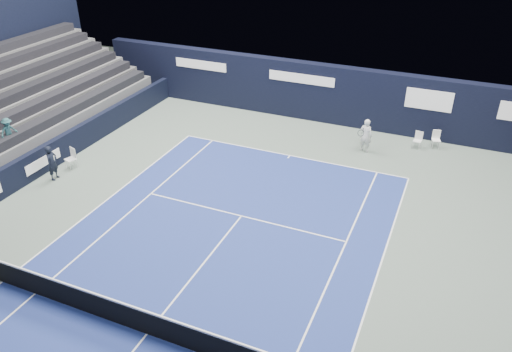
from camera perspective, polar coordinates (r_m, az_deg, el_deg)
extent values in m
plane|color=#53635A|center=(16.23, -8.34, -12.67)|extent=(48.00, 48.00, 0.00)
cube|color=navy|center=(15.08, -12.37, -17.24)|extent=(10.97, 23.77, 0.01)
cube|color=white|center=(25.67, 19.90, 3.88)|extent=(0.46, 0.45, 0.04)
cube|color=white|center=(25.73, 19.92, 4.51)|extent=(0.37, 0.13, 0.45)
cylinder|color=white|center=(25.92, 20.12, 3.60)|extent=(0.02, 0.02, 0.40)
cylinder|color=white|center=(25.85, 19.41, 3.66)|extent=(0.02, 0.02, 0.40)
cylinder|color=white|center=(25.65, 20.23, 3.30)|extent=(0.02, 0.02, 0.40)
cylinder|color=white|center=(25.58, 19.52, 3.36)|extent=(0.02, 0.02, 0.40)
cube|color=white|center=(25.71, 19.94, 4.68)|extent=(0.32, 0.15, 0.29)
cube|color=silver|center=(25.32, 17.96, 3.84)|extent=(0.41, 0.40, 0.04)
cube|color=silver|center=(25.38, 18.14, 4.45)|extent=(0.37, 0.07, 0.44)
cylinder|color=silver|center=(25.51, 18.32, 3.49)|extent=(0.02, 0.02, 0.39)
cylinder|color=silver|center=(25.56, 17.64, 3.66)|extent=(0.02, 0.02, 0.39)
cylinder|color=silver|center=(25.24, 18.15, 3.23)|extent=(0.02, 0.02, 0.39)
cylinder|color=silver|center=(25.30, 17.46, 3.41)|extent=(0.02, 0.02, 0.39)
cube|color=white|center=(23.79, -20.46, 1.80)|extent=(0.52, 0.50, 0.04)
cube|color=white|center=(23.76, -20.18, 2.52)|extent=(0.41, 0.15, 0.50)
cylinder|color=white|center=(23.82, -19.80, 1.36)|extent=(0.02, 0.02, 0.44)
cylinder|color=white|center=(24.10, -20.25, 1.62)|extent=(0.02, 0.02, 0.44)
cylinder|color=white|center=(23.68, -20.48, 1.05)|extent=(0.02, 0.02, 0.44)
cylinder|color=white|center=(23.97, -20.93, 1.32)|extent=(0.02, 0.02, 0.44)
imported|color=black|center=(23.00, -22.26, 1.40)|extent=(0.42, 0.60, 1.55)
cube|color=white|center=(23.61, 3.90, 2.36)|extent=(10.97, 0.06, 0.00)
cube|color=white|center=(18.21, -27.01, -10.72)|extent=(0.06, 23.77, 0.00)
cube|color=white|center=(17.32, -23.93, -12.19)|extent=(0.06, 23.77, 0.00)
cube|color=white|center=(19.24, -1.68, -4.58)|extent=(8.23, 0.06, 0.00)
cube|color=white|center=(15.08, -12.37, -17.23)|extent=(0.06, 12.80, 0.00)
cube|color=white|center=(23.49, 3.77, 2.21)|extent=(0.06, 0.30, 0.00)
cube|color=black|center=(14.76, -12.56, -16.03)|extent=(12.80, 0.03, 0.86)
cube|color=white|center=(14.44, -12.76, -14.78)|extent=(12.80, 0.05, 0.06)
cube|color=black|center=(27.03, 7.38, 9.41)|extent=(26.00, 0.60, 3.10)
cube|color=silver|center=(29.08, -6.34, 12.51)|extent=(3.20, 0.02, 0.50)
cube|color=silver|center=(26.76, 5.20, 11.03)|extent=(3.60, 0.02, 0.50)
cube|color=silver|center=(25.71, 19.16, 8.21)|extent=(2.20, 0.02, 1.00)
cube|color=black|center=(23.77, -23.43, 1.59)|extent=(0.30, 22.00, 1.20)
cube|color=silver|center=(23.66, -23.14, 1.51)|extent=(0.02, 2.00, 0.45)
cube|color=#4C4C4E|center=(24.68, -22.94, 3.32)|extent=(0.90, 16.00, 1.65)
cube|color=#48484A|center=(25.22, -24.50, 4.10)|extent=(0.90, 16.00, 2.10)
cube|color=#545457|center=(25.78, -26.00, 4.84)|extent=(0.90, 16.00, 2.55)
cube|color=black|center=(24.28, -23.41, 5.48)|extent=(0.63, 15.20, 0.40)
cube|color=black|center=(24.76, -25.10, 6.69)|extent=(0.63, 15.20, 0.40)
cube|color=black|center=(25.26, -26.74, 7.85)|extent=(0.63, 15.20, 0.40)
imported|color=#234C52|center=(23.14, -26.43, 4.63)|extent=(0.53, 0.79, 1.14)
imported|color=silver|center=(24.20, 12.45, 4.56)|extent=(0.67, 0.50, 1.65)
cylinder|color=black|center=(23.86, 12.00, 4.84)|extent=(0.03, 0.29, 0.13)
torus|color=black|center=(23.60, 11.89, 4.82)|extent=(0.30, 0.13, 0.29)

